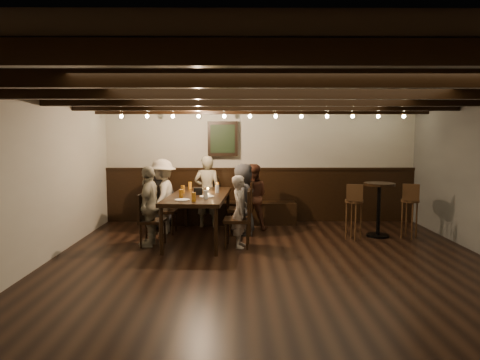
{
  "coord_description": "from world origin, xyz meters",
  "views": [
    {
      "loc": [
        -0.49,
        -5.51,
        1.82
      ],
      "look_at": [
        -0.45,
        1.3,
        1.11
      ],
      "focal_mm": 32.0,
      "sensor_mm": 36.0,
      "label": 1
    }
  ],
  "objects_px": {
    "person_left_far": "(149,206)",
    "bar_stool_right": "(409,218)",
    "chair_left_near": "(165,219)",
    "person_bench_left": "(161,196)",
    "chair_right_near": "(242,218)",
    "person_bench_right": "(252,197)",
    "dining_table": "(199,198)",
    "chair_left_far": "(152,230)",
    "person_right_far": "(240,211)",
    "person_bench_centre": "(207,191)",
    "high_top_table": "(379,201)",
    "person_right_near": "(243,199)",
    "chair_right_far": "(238,230)",
    "person_left_near": "(163,196)",
    "bar_stool_left": "(354,219)"
  },
  "relations": [
    {
      "from": "dining_table",
      "to": "person_left_far",
      "type": "height_order",
      "value": "person_left_far"
    },
    {
      "from": "chair_left_near",
      "to": "person_bench_left",
      "type": "height_order",
      "value": "person_bench_left"
    },
    {
      "from": "chair_left_far",
      "to": "person_left_near",
      "type": "bearing_deg",
      "value": -177.98
    },
    {
      "from": "person_left_far",
      "to": "high_top_table",
      "type": "bearing_deg",
      "value": 102.63
    },
    {
      "from": "chair_left_near",
      "to": "chair_left_far",
      "type": "distance_m",
      "value": 0.9
    },
    {
      "from": "person_right_far",
      "to": "bar_stool_right",
      "type": "distance_m",
      "value": 3.05
    },
    {
      "from": "person_left_far",
      "to": "bar_stool_right",
      "type": "height_order",
      "value": "person_left_far"
    },
    {
      "from": "chair_right_near",
      "to": "person_bench_centre",
      "type": "relative_size",
      "value": 0.68
    },
    {
      "from": "dining_table",
      "to": "person_right_near",
      "type": "bearing_deg",
      "value": 30.96
    },
    {
      "from": "person_left_far",
      "to": "person_bench_centre",
      "type": "bearing_deg",
      "value": 153.43
    },
    {
      "from": "person_bench_right",
      "to": "bar_stool_right",
      "type": "bearing_deg",
      "value": 168.13
    },
    {
      "from": "person_left_far",
      "to": "bar_stool_left",
      "type": "bearing_deg",
      "value": 100.57
    },
    {
      "from": "chair_right_near",
      "to": "chair_right_far",
      "type": "xyz_separation_m",
      "value": [
        -0.06,
        -0.9,
        -0.01
      ]
    },
    {
      "from": "dining_table",
      "to": "person_bench_left",
      "type": "xyz_separation_m",
      "value": [
        -0.84,
        0.96,
        -0.1
      ]
    },
    {
      "from": "dining_table",
      "to": "person_bench_right",
      "type": "distance_m",
      "value": 1.28
    },
    {
      "from": "person_left_far",
      "to": "bar_stool_right",
      "type": "bearing_deg",
      "value": 99.72
    },
    {
      "from": "chair_right_near",
      "to": "chair_right_far",
      "type": "bearing_deg",
      "value": 179.96
    },
    {
      "from": "person_right_near",
      "to": "high_top_table",
      "type": "height_order",
      "value": "person_right_near"
    },
    {
      "from": "person_bench_left",
      "to": "person_bench_centre",
      "type": "distance_m",
      "value": 0.92
    },
    {
      "from": "person_right_far",
      "to": "bar_stool_left",
      "type": "xyz_separation_m",
      "value": [
        1.99,
        0.51,
        -0.22
      ]
    },
    {
      "from": "chair_left_near",
      "to": "person_left_near",
      "type": "distance_m",
      "value": 0.43
    },
    {
      "from": "person_bench_right",
      "to": "dining_table",
      "type": "bearing_deg",
      "value": 45.0
    },
    {
      "from": "person_left_near",
      "to": "high_top_table",
      "type": "xyz_separation_m",
      "value": [
        3.93,
        -0.28,
        -0.05
      ]
    },
    {
      "from": "person_bench_centre",
      "to": "person_right_near",
      "type": "bearing_deg",
      "value": 141.34
    },
    {
      "from": "person_right_near",
      "to": "bar_stool_left",
      "type": "distance_m",
      "value": 1.99
    },
    {
      "from": "dining_table",
      "to": "bar_stool_right",
      "type": "relative_size",
      "value": 2.22
    },
    {
      "from": "chair_left_near",
      "to": "person_right_near",
      "type": "relative_size",
      "value": 0.67
    },
    {
      "from": "chair_right_far",
      "to": "person_bench_left",
      "type": "height_order",
      "value": "person_bench_left"
    },
    {
      "from": "chair_left_far",
      "to": "person_bench_right",
      "type": "xyz_separation_m",
      "value": [
        1.71,
        1.24,
        0.37
      ]
    },
    {
      "from": "person_bench_left",
      "to": "high_top_table",
      "type": "bearing_deg",
      "value": 173.49
    },
    {
      "from": "chair_left_near",
      "to": "chair_right_near",
      "type": "xyz_separation_m",
      "value": [
        1.44,
        -0.1,
        0.03
      ]
    },
    {
      "from": "chair_right_near",
      "to": "person_left_far",
      "type": "distance_m",
      "value": 1.76
    },
    {
      "from": "person_bench_left",
      "to": "person_bench_right",
      "type": "relative_size",
      "value": 1.0
    },
    {
      "from": "person_left_far",
      "to": "high_top_table",
      "type": "xyz_separation_m",
      "value": [
        3.99,
        0.62,
        -0.02
      ]
    },
    {
      "from": "person_right_near",
      "to": "chair_left_far",
      "type": "bearing_deg",
      "value": 121.51
    },
    {
      "from": "person_right_far",
      "to": "person_left_near",
      "type": "bearing_deg",
      "value": 59.04
    },
    {
      "from": "high_top_table",
      "to": "person_bench_centre",
      "type": "bearing_deg",
      "value": 165.19
    },
    {
      "from": "person_right_far",
      "to": "bar_stool_right",
      "type": "bearing_deg",
      "value": -75.51
    },
    {
      "from": "bar_stool_right",
      "to": "chair_left_near",
      "type": "bearing_deg",
      "value": -166.65
    },
    {
      "from": "chair_right_near",
      "to": "person_bench_centre",
      "type": "xyz_separation_m",
      "value": [
        -0.68,
        0.65,
        0.42
      ]
    },
    {
      "from": "chair_left_near",
      "to": "chair_right_near",
      "type": "relative_size",
      "value": 0.9
    },
    {
      "from": "person_left_far",
      "to": "high_top_table",
      "type": "height_order",
      "value": "person_left_far"
    },
    {
      "from": "chair_right_near",
      "to": "bar_stool_right",
      "type": "height_order",
      "value": "bar_stool_right"
    },
    {
      "from": "chair_left_near",
      "to": "person_left_near",
      "type": "height_order",
      "value": "person_left_near"
    },
    {
      "from": "person_bench_left",
      "to": "bar_stool_right",
      "type": "xyz_separation_m",
      "value": [
        4.55,
        -0.9,
        -0.27
      ]
    },
    {
      "from": "chair_left_near",
      "to": "person_left_far",
      "type": "distance_m",
      "value": 0.98
    },
    {
      "from": "person_bench_right",
      "to": "person_bench_centre",
      "type": "bearing_deg",
      "value": -9.46
    },
    {
      "from": "person_bench_left",
      "to": "person_right_near",
      "type": "xyz_separation_m",
      "value": [
        1.62,
        -0.56,
        0.02
      ]
    },
    {
      "from": "person_bench_left",
      "to": "person_bench_centre",
      "type": "relative_size",
      "value": 0.89
    },
    {
      "from": "chair_left_near",
      "to": "person_left_near",
      "type": "bearing_deg",
      "value": -90.0
    }
  ]
}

